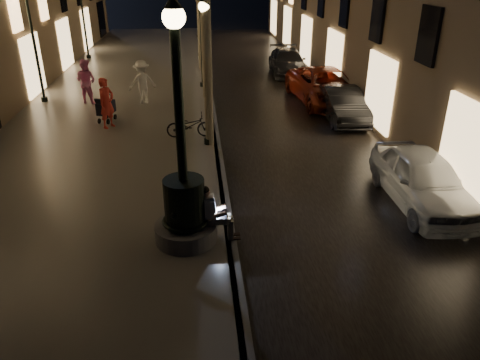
{
  "coord_description": "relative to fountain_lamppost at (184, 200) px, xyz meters",
  "views": [
    {
      "loc": [
        -0.64,
        -7.08,
        5.98
      ],
      "look_at": [
        0.31,
        3.0,
        1.16
      ],
      "focal_mm": 35.0,
      "sensor_mm": 36.0,
      "label": 1
    }
  ],
  "objects": [
    {
      "name": "car_front",
      "position": [
        6.2,
        1.52,
        -0.49
      ],
      "size": [
        1.73,
        4.23,
        1.44
      ],
      "primitive_type": "imported",
      "rotation": [
        0.0,
        0.0,
        -0.01
      ],
      "color": "#B4B8BC",
      "rests_on": "ground"
    },
    {
      "name": "cobble_lane",
      "position": [
        4.0,
        13.0,
        -1.2
      ],
      "size": [
        6.0,
        45.0,
        0.02
      ],
      "primitive_type": "cube",
      "color": "black",
      "rests_on": "ground"
    },
    {
      "name": "lamp_left_b",
      "position": [
        -6.4,
        12.0,
        2.02
      ],
      "size": [
        0.36,
        0.36,
        4.81
      ],
      "color": "black",
      "rests_on": "promenade"
    },
    {
      "name": "car_rear",
      "position": [
        5.57,
        17.29,
        -0.54
      ],
      "size": [
        2.12,
        4.69,
        1.33
      ],
      "primitive_type": "imported",
      "rotation": [
        0.0,
        0.0,
        -0.05
      ],
      "color": "#323438",
      "rests_on": "ground"
    },
    {
      "name": "lamp_left_c",
      "position": [
        -6.4,
        22.0,
        2.02
      ],
      "size": [
        0.36,
        0.36,
        4.81
      ],
      "color": "black",
      "rests_on": "promenade"
    },
    {
      "name": "bicycle",
      "position": [
        0.07,
        6.76,
        -0.58
      ],
      "size": [
        1.64,
        0.59,
        0.86
      ],
      "primitive_type": "imported",
      "rotation": [
        0.0,
        0.0,
        1.59
      ],
      "color": "black",
      "rests_on": "promenade"
    },
    {
      "name": "lamp_curb_c",
      "position": [
        0.7,
        22.0,
        2.02
      ],
      "size": [
        0.36,
        0.36,
        4.81
      ],
      "color": "black",
      "rests_on": "promenade"
    },
    {
      "name": "curb_strip",
      "position": [
        1.0,
        13.0,
        -1.11
      ],
      "size": [
        0.25,
        45.0,
        0.2
      ],
      "primitive_type": "cube",
      "color": "#59595B",
      "rests_on": "ground"
    },
    {
      "name": "seated_man_laptop",
      "position": [
        0.61,
        0.0,
        -0.31
      ],
      "size": [
        0.95,
        0.32,
        1.32
      ],
      "color": "tan",
      "rests_on": "promenade"
    },
    {
      "name": "pedestrian_white",
      "position": [
        -1.96,
        11.29,
        -0.08
      ],
      "size": [
        1.35,
        1.02,
        1.86
      ],
      "primitive_type": "imported",
      "rotation": [
        0.0,
        0.0,
        3.45
      ],
      "color": "white",
      "rests_on": "promenade"
    },
    {
      "name": "stroller",
      "position": [
        -3.15,
        8.81,
        -0.45
      ],
      "size": [
        0.66,
        1.1,
        1.11
      ],
      "rotation": [
        0.0,
        0.0,
        -0.3
      ],
      "color": "black",
      "rests_on": "promenade"
    },
    {
      "name": "ground",
      "position": [
        1.0,
        13.0,
        -1.21
      ],
      "size": [
        120.0,
        120.0,
        0.0
      ],
      "primitive_type": "plane",
      "color": "black",
      "rests_on": "ground"
    },
    {
      "name": "lamp_curb_a",
      "position": [
        0.7,
        6.0,
        2.02
      ],
      "size": [
        0.36,
        0.36,
        4.81
      ],
      "color": "black",
      "rests_on": "promenade"
    },
    {
      "name": "car_third",
      "position": [
        6.16,
        11.24,
        -0.45
      ],
      "size": [
        2.92,
        5.63,
        1.52
      ],
      "primitive_type": "imported",
      "rotation": [
        0.0,
        0.0,
        0.08
      ],
      "color": "#992D13",
      "rests_on": "ground"
    },
    {
      "name": "promenade",
      "position": [
        -3.0,
        13.0,
        -1.11
      ],
      "size": [
        8.0,
        45.0,
        0.2
      ],
      "primitive_type": "cube",
      "color": "slate",
      "rests_on": "ground"
    },
    {
      "name": "lamp_curb_b",
      "position": [
        0.7,
        14.0,
        2.02
      ],
      "size": [
        0.36,
        0.36,
        4.81
      ],
      "color": "black",
      "rests_on": "promenade"
    },
    {
      "name": "pedestrian_red",
      "position": [
        -2.96,
        8.12,
        -0.08
      ],
      "size": [
        0.77,
        0.81,
        1.87
      ],
      "primitive_type": "imported",
      "rotation": [
        0.0,
        0.0,
        0.93
      ],
      "color": "red",
      "rests_on": "promenade"
    },
    {
      "name": "pedestrian_pink",
      "position": [
        -4.39,
        11.6,
        -0.06
      ],
      "size": [
        1.13,
        1.02,
        1.9
      ],
      "primitive_type": "imported",
      "rotation": [
        0.0,
        0.0,
        2.75
      ],
      "color": "pink",
      "rests_on": "promenade"
    },
    {
      "name": "car_second",
      "position": [
        6.2,
        8.76,
        -0.56
      ],
      "size": [
        1.48,
        3.97,
        1.29
      ],
      "primitive_type": "imported",
      "rotation": [
        0.0,
        0.0,
        -0.03
      ],
      "color": "black",
      "rests_on": "ground"
    },
    {
      "name": "fountain_lamppost",
      "position": [
        0.0,
        0.0,
        0.0
      ],
      "size": [
        1.4,
        1.4,
        5.21
      ],
      "color": "#59595B",
      "rests_on": "promenade"
    }
  ]
}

